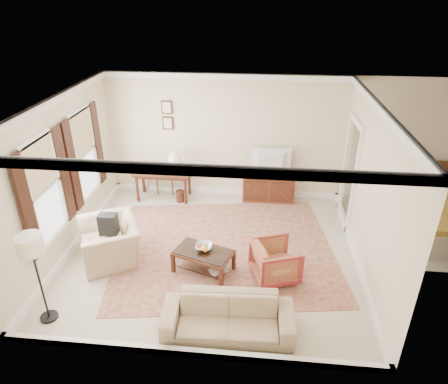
% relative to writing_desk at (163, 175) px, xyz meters
% --- Properties ---
extents(room_shell, '(5.51, 5.01, 2.91)m').
position_rel_writing_desk_xyz_m(room_shell, '(1.43, -2.07, 1.87)').
color(room_shell, beige).
rests_on(room_shell, ground).
extents(annex_bedroom, '(3.00, 2.70, 2.90)m').
position_rel_writing_desk_xyz_m(annex_bedroom, '(5.92, -0.92, -0.26)').
color(annex_bedroom, beige).
rests_on(annex_bedroom, ground).
extents(window_front, '(0.12, 1.56, 1.80)m').
position_rel_writing_desk_xyz_m(window_front, '(-1.27, -2.77, 0.95)').
color(window_front, '#CCB284').
rests_on(window_front, room_shell).
extents(window_rear, '(0.12, 1.56, 1.80)m').
position_rel_writing_desk_xyz_m(window_rear, '(-1.27, -1.17, 0.95)').
color(window_rear, '#CCB284').
rests_on(window_rear, room_shell).
extents(doorway, '(0.10, 1.12, 2.25)m').
position_rel_writing_desk_xyz_m(doorway, '(4.14, -0.57, 0.47)').
color(doorway, white).
rests_on(doorway, room_shell).
extents(rug, '(4.62, 4.12, 0.01)m').
position_rel_writing_desk_xyz_m(rug, '(1.66, -1.95, -0.60)').
color(rug, maroon).
rests_on(rug, room_shell).
extents(writing_desk, '(1.31, 0.65, 0.71)m').
position_rel_writing_desk_xyz_m(writing_desk, '(0.00, 0.00, 0.00)').
color(writing_desk, '#4D2316').
rests_on(writing_desk, room_shell).
extents(desk_chair, '(0.52, 0.52, 1.05)m').
position_rel_writing_desk_xyz_m(desk_chair, '(-0.02, 0.35, -0.08)').
color(desk_chair, brown).
rests_on(desk_chair, room_shell).
extents(desk_lamp, '(0.32, 0.32, 0.50)m').
position_rel_writing_desk_xyz_m(desk_lamp, '(0.30, 0.00, 0.36)').
color(desk_lamp, silver).
rests_on(desk_lamp, writing_desk).
extents(framed_prints, '(0.25, 0.04, 0.68)m').
position_rel_writing_desk_xyz_m(framed_prints, '(0.10, 0.40, 1.34)').
color(framed_prints, '#4D2316').
rests_on(framed_prints, room_shell).
extents(sideboard, '(1.20, 0.46, 0.74)m').
position_rel_writing_desk_xyz_m(sideboard, '(2.49, 0.17, -0.23)').
color(sideboard, brown).
rests_on(sideboard, room_shell).
extents(tv, '(0.91, 0.53, 0.12)m').
position_rel_writing_desk_xyz_m(tv, '(2.49, 0.15, 0.59)').
color(tv, black).
rests_on(tv, sideboard).
extents(coffee_table, '(1.14, 0.89, 0.43)m').
position_rel_writing_desk_xyz_m(coffee_table, '(1.36, -2.67, -0.28)').
color(coffee_table, '#4D2316').
rests_on(coffee_table, room_shell).
extents(fruit_bowl, '(0.42, 0.42, 0.10)m').
position_rel_writing_desk_xyz_m(fruit_bowl, '(1.35, -2.59, -0.12)').
color(fruit_bowl, silver).
rests_on(fruit_bowl, coffee_table).
extents(book_a, '(0.28, 0.11, 0.38)m').
position_rel_writing_desk_xyz_m(book_a, '(1.32, -2.59, -0.43)').
color(book_a, brown).
rests_on(book_a, coffee_table).
extents(book_b, '(0.18, 0.24, 0.38)m').
position_rel_writing_desk_xyz_m(book_b, '(1.58, -2.76, -0.44)').
color(book_b, brown).
rests_on(book_b, coffee_table).
extents(striped_armchair, '(0.90, 0.93, 0.76)m').
position_rel_writing_desk_xyz_m(striped_armchair, '(2.62, -2.73, -0.22)').
color(striped_armchair, maroon).
rests_on(striped_armchair, room_shell).
extents(club_armchair, '(1.21, 1.37, 1.01)m').
position_rel_writing_desk_xyz_m(club_armchair, '(-0.41, -2.48, -0.10)').
color(club_armchair, tan).
rests_on(club_armchair, room_shell).
extents(backpack, '(0.34, 0.38, 0.40)m').
position_rel_writing_desk_xyz_m(backpack, '(-0.41, -2.44, 0.15)').
color(backpack, black).
rests_on(backpack, club_armchair).
extents(sofa, '(1.94, 0.64, 0.75)m').
position_rel_writing_desk_xyz_m(sofa, '(1.92, -4.05, -0.23)').
color(sofa, tan).
rests_on(sofa, room_shell).
extents(floor_lamp, '(0.37, 0.37, 1.51)m').
position_rel_writing_desk_xyz_m(floor_lamp, '(-0.85, -4.06, 0.66)').
color(floor_lamp, black).
rests_on(floor_lamp, room_shell).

